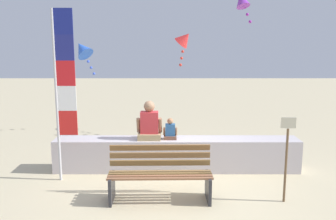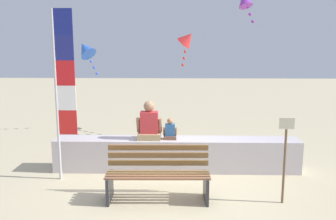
# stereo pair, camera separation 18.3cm
# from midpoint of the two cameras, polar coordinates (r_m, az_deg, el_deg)

# --- Properties ---
(ground_plane) EXTENTS (40.00, 40.00, 0.00)m
(ground_plane) POSITION_cam_midpoint_polar(r_m,az_deg,el_deg) (7.08, 0.68, -11.39)
(ground_plane) COLOR #C9B992
(seawall_ledge) EXTENTS (5.01, 0.56, 0.67)m
(seawall_ledge) POSITION_cam_midpoint_polar(r_m,az_deg,el_deg) (7.74, 0.61, -6.81)
(seawall_ledge) COLOR beige
(seawall_ledge) RESTS_ON ground
(park_bench) EXTENTS (1.75, 0.65, 0.88)m
(park_bench) POSITION_cam_midpoint_polar(r_m,az_deg,el_deg) (6.36, -2.11, -9.90)
(park_bench) COLOR #8E5D3F
(park_bench) RESTS_ON ground
(person_adult) EXTENTS (0.52, 0.38, 0.79)m
(person_adult) POSITION_cam_midpoint_polar(r_m,az_deg,el_deg) (7.56, -3.62, -2.21)
(person_adult) COLOR tan
(person_adult) RESTS_ON seawall_ledge
(person_child) EXTENTS (0.29, 0.21, 0.44)m
(person_child) POSITION_cam_midpoint_polar(r_m,az_deg,el_deg) (7.58, -0.40, -3.23)
(person_child) COLOR brown
(person_child) RESTS_ON seawall_ledge
(flag_banner) EXTENTS (0.39, 0.05, 3.22)m
(flag_banner) POSITION_cam_midpoint_polar(r_m,az_deg,el_deg) (7.15, -16.70, 4.03)
(flag_banner) COLOR #B7B7BC
(flag_banner) RESTS_ON ground
(kite_purple) EXTENTS (0.57, 0.59, 0.82)m
(kite_purple) POSITION_cam_midpoint_polar(r_m,az_deg,el_deg) (10.03, 10.70, 16.24)
(kite_purple) COLOR purple
(kite_blue) EXTENTS (0.78, 0.75, 1.07)m
(kite_blue) POSITION_cam_midpoint_polar(r_m,az_deg,el_deg) (10.78, -13.54, 9.06)
(kite_blue) COLOR blue
(kite_red) EXTENTS (0.68, 0.72, 1.04)m
(kite_red) POSITION_cam_midpoint_polar(r_m,az_deg,el_deg) (10.67, 2.03, 10.85)
(kite_red) COLOR red
(sign_post) EXTENTS (0.24, 0.04, 1.44)m
(sign_post) POSITION_cam_midpoint_polar(r_m,az_deg,el_deg) (6.37, 16.91, -6.33)
(sign_post) COLOR brown
(sign_post) RESTS_ON ground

